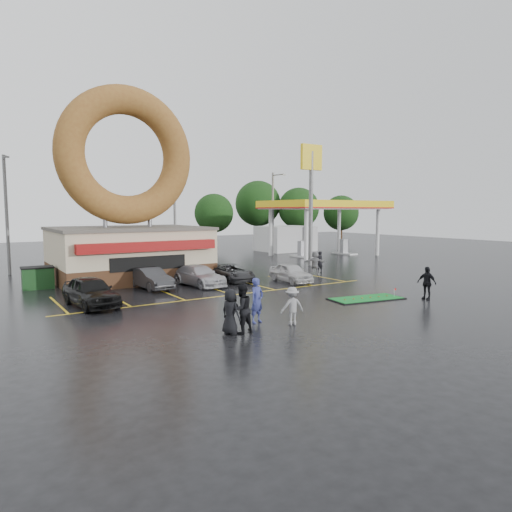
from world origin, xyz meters
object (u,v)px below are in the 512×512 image
shell_sign (311,182)px  streetlight_left (7,212)px  gas_station (307,221)px  car_white (291,273)px  putting_green (366,299)px  person_blue (257,300)px  donut_shop (128,216)px  streetlight_right (273,211)px  car_grey (231,273)px  car_silver (199,276)px  dumpster (38,278)px  streetlight_mid (175,211)px  car_black (91,291)px  car_dgrey (151,278)px  person_cameraman (427,283)px

shell_sign → streetlight_left: 24.46m
gas_station → car_white: size_ratio=3.59×
shell_sign → putting_green: shell_sign is taller
person_blue → putting_green: person_blue is taller
putting_green → donut_shop: bearing=120.0°
streetlight_right → car_white: 19.93m
shell_sign → person_blue: (-15.46, -14.82, -6.40)m
car_grey → person_blue: person_blue is taller
donut_shop → car_silver: bearing=-62.7°
car_silver → car_grey: 2.74m
dumpster → putting_green: dumpster is taller
car_silver → shell_sign: bearing=11.0°
car_grey → putting_green: 10.19m
streetlight_left → dumpster: 9.01m
donut_shop → car_white: bearing=-41.1°
shell_sign → streetlight_mid: shell_sign is taller
car_grey → dumpster: size_ratio=2.34×
gas_station → streetlight_mid: 16.04m
person_blue → dumpster: size_ratio=1.09×
shell_sign → car_black: size_ratio=2.36×
shell_sign → dumpster: size_ratio=5.89×
car_white → person_blue: bearing=-130.7°
donut_shop → car_silver: 7.24m
car_grey → streetlight_mid: bearing=84.1°
streetlight_mid → streetlight_right: size_ratio=1.00×
streetlight_mid → car_silver: 14.65m
car_silver → streetlight_left: bearing=120.5°
car_silver → putting_green: 10.84m
shell_sign → streetlight_right: bearing=73.2°
car_dgrey → streetlight_left: bearing=113.2°
donut_shop → shell_sign: (16.00, -0.97, 2.91)m
streetlight_left → car_black: streetlight_left is taller
car_white → person_blue: person_blue is taller
streetlight_mid → car_dgrey: 15.39m
car_silver → person_cameraman: (8.38, -11.07, 0.25)m
car_dgrey → car_grey: size_ratio=0.95×
car_black → dumpster: 7.46m
streetlight_mid → car_dgrey: (-7.27, -12.92, -4.13)m
streetlight_mid → streetlight_right: bearing=4.8°
streetlight_mid → gas_station: bearing=0.1°
car_black → car_white: bearing=-3.3°
car_white → shell_sign: bearing=46.5°
streetlight_mid → person_cameraman: bearing=-80.3°
car_dgrey → dumpster: size_ratio=2.21×
streetlight_mid → dumpster: (-13.13, -8.96, -4.13)m
donut_shop → streetlight_right: bearing=25.2°
shell_sign → car_black: bearing=-160.4°
car_black → person_blue: 9.10m
putting_green → streetlight_right: bearing=66.0°
car_dgrey → person_blue: 10.85m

